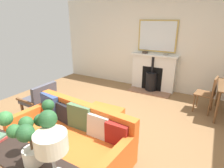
% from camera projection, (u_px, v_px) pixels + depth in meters
% --- Properties ---
extents(ground_plane, '(5.58, 6.27, 0.01)m').
position_uv_depth(ground_plane, '(104.00, 132.00, 3.52)').
color(ground_plane, olive).
extents(wall_left, '(0.12, 6.27, 2.63)m').
position_uv_depth(wall_left, '(154.00, 45.00, 5.35)').
color(wall_left, silver).
rests_on(wall_left, ground).
extents(fireplace, '(0.62, 1.34, 1.08)m').
position_uv_depth(fireplace, '(153.00, 74.00, 5.40)').
color(fireplace, '#93664C').
rests_on(fireplace, ground).
extents(mirror_over_mantel, '(0.04, 1.10, 0.88)m').
position_uv_depth(mirror_over_mantel, '(157.00, 36.00, 5.13)').
color(mirror_over_mantel, tan).
extents(mantel_bowl_near, '(0.17, 0.17, 0.05)m').
position_uv_depth(mantel_bowl_near, '(145.00, 52.00, 5.36)').
color(mantel_bowl_near, '#47382D').
rests_on(mantel_bowl_near, fireplace).
extents(mantel_bowl_far, '(0.13, 0.13, 0.04)m').
position_uv_depth(mantel_bowl_far, '(165.00, 54.00, 5.08)').
color(mantel_bowl_far, '#9E9384').
rests_on(mantel_bowl_far, fireplace).
extents(sofa, '(1.08, 1.96, 0.81)m').
position_uv_depth(sofa, '(71.00, 138.00, 2.77)').
color(sofa, '#B2B2B7').
rests_on(sofa, ground).
extents(ottoman, '(0.63, 0.72, 0.38)m').
position_uv_depth(ottoman, '(102.00, 117.00, 3.57)').
color(ottoman, '#B2B2B7').
rests_on(ottoman, ground).
extents(armchair_accent, '(0.69, 0.60, 0.76)m').
position_uv_depth(armchair_accent, '(40.00, 98.00, 3.96)').
color(armchair_accent, brown).
rests_on(armchair_accent, ground).
extents(console_table, '(0.34, 1.73, 0.75)m').
position_uv_depth(console_table, '(12.00, 157.00, 1.95)').
color(console_table, black).
rests_on(console_table, ground).
extents(table_lamp_far_end, '(0.27, 0.27, 0.43)m').
position_uv_depth(table_lamp_far_end, '(51.00, 144.00, 1.50)').
color(table_lamp_far_end, '#B2B2B7').
rests_on(table_lamp_far_end, console_table).
extents(potted_plant, '(0.44, 0.49, 0.60)m').
position_uv_depth(potted_plant, '(32.00, 130.00, 1.65)').
color(potted_plant, silver).
rests_on(potted_plant, console_table).
extents(dining_chair_near_fireplace, '(0.45, 0.45, 0.86)m').
position_uv_depth(dining_chair_near_fireplace, '(209.00, 92.00, 4.06)').
color(dining_chair_near_fireplace, brown).
rests_on(dining_chair_near_fireplace, ground).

